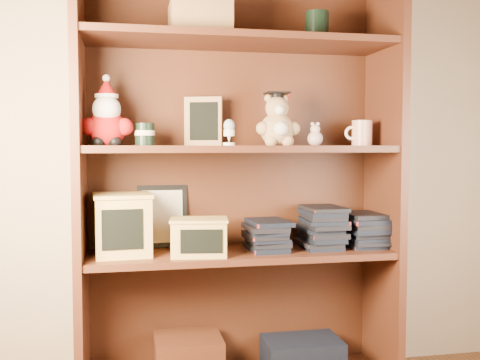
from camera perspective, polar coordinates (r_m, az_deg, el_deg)
The scene contains 16 objects.
bookcase at distance 2.17m, azimuth -0.33°, elevation -1.01°, with size 1.20×0.35×1.60m.
shelf_lower at distance 2.15m, azimuth -0.00°, elevation -7.52°, with size 1.14×0.33×0.02m.
shelf_upper at distance 2.12m, azimuth -0.00°, elevation 3.18°, with size 1.14×0.33×0.02m.
santa_plush at distance 2.07m, azimuth -13.38°, elevation 6.06°, with size 0.19×0.13×0.26m.
teachers_tin at distance 2.08m, azimuth -9.64°, elevation 4.61°, with size 0.07×0.07×0.08m.
chalkboard_plaque at distance 2.21m, azimuth -3.75°, elevation 5.89°, with size 0.15×0.11×0.19m.
egg_cup at distance 2.03m, azimuth -1.11°, elevation 4.97°, with size 0.05×0.05×0.10m.
grad_teddy_bear at distance 2.14m, azimuth 3.82°, elevation 5.62°, with size 0.17×0.15×0.21m.
pink_figurine at distance 2.19m, azimuth 7.64°, elevation 4.41°, with size 0.06×0.06×0.09m.
teacher_mug at distance 2.26m, azimuth 12.23°, elevation 4.68°, with size 0.11×0.08×0.10m.
certificate_frame at distance 2.23m, azimuth -7.88°, elevation -3.66°, with size 0.20×0.05×0.24m.
treats_box at distance 2.09m, azimuth -11.84°, elevation -4.40°, with size 0.22×0.22×0.22m.
pencils_box at distance 2.05m, azimuth -4.19°, elevation -5.76°, with size 0.23×0.17×0.14m.
book_stack_left at distance 2.17m, azimuth 2.73°, elevation -5.63°, with size 0.14×0.20×0.11m.
book_stack_mid at distance 2.23m, azimuth 8.28°, elevation -4.79°, with size 0.14×0.20×0.16m.
book_stack_right at distance 2.29m, azimuth 12.37°, elevation -5.00°, with size 0.14×0.20×0.13m.
Camera 1 is at (-0.40, -0.77, 0.95)m, focal length 42.00 mm.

